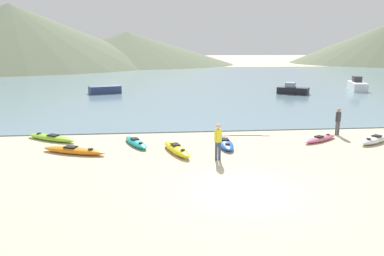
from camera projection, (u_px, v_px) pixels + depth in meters
ground_plane at (244, 190)px, 13.34m from camera, size 400.00×400.00×0.00m
bay_water at (176, 80)px, 56.46m from camera, size 160.00×70.00×0.06m
far_hill_left at (12, 35)px, 95.74m from camera, size 79.28×79.28×15.69m
far_hill_midleft at (22, 42)px, 101.59m from camera, size 59.16×59.16×12.11m
far_hill_midright at (127, 48)px, 107.19m from camera, size 61.09×61.09×9.12m
kayak_on_sand_0 at (225, 143)px, 19.21m from camera, size 0.75×2.69×0.37m
kayak_on_sand_1 at (320, 139)px, 20.29m from camera, size 2.55×1.91×0.30m
kayak_on_sand_2 at (375, 140)px, 19.93m from camera, size 2.65×2.07×0.38m
kayak_on_sand_3 at (74, 150)px, 17.94m from camera, size 3.36×1.92×0.34m
kayak_on_sand_4 at (136, 142)px, 19.48m from camera, size 1.60×2.77×0.33m
kayak_on_sand_5 at (177, 149)px, 18.04m from camera, size 1.49×3.03×0.41m
kayak_on_sand_6 at (51, 138)px, 20.44m from camera, size 3.23×2.40×0.34m
person_near_foreground at (218, 140)px, 16.71m from camera, size 0.34×0.27×1.66m
person_near_waterline at (338, 120)px, 21.45m from camera, size 0.32×0.26×1.57m
moored_boat_1 at (293, 90)px, 39.83m from camera, size 3.42×2.92×1.20m
moored_boat_3 at (357, 85)px, 43.20m from camera, size 2.86×4.88×1.58m
moored_boat_4 at (105, 90)px, 40.34m from camera, size 3.62×2.51×0.78m
loose_paddle at (245, 136)px, 21.50m from camera, size 2.78×0.47×0.03m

